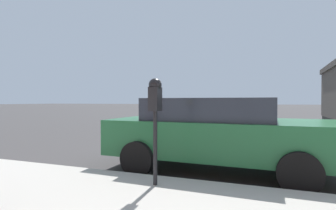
{
  "coord_description": "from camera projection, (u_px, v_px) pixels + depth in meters",
  "views": [
    {
      "loc": [
        -6.11,
        -0.82,
        1.37
      ],
      "look_at": [
        -2.56,
        0.48,
        1.31
      ],
      "focal_mm": 28.0,
      "sensor_mm": 36.0,
      "label": 1
    }
  ],
  "objects": [
    {
      "name": "ground_plane",
      "position": [
        226.0,
        160.0,
        6.03
      ],
      "size": [
        220.0,
        220.0,
        0.0
      ],
      "primitive_type": "plane",
      "color": "#3D3A3A"
    },
    {
      "name": "parking_meter",
      "position": [
        155.0,
        103.0,
        3.75
      ],
      "size": [
        0.21,
        0.19,
        1.53
      ],
      "color": "black",
      "rests_on": "sidewalk"
    },
    {
      "name": "car_green",
      "position": [
        218.0,
        132.0,
        5.16
      ],
      "size": [
        2.14,
        4.31,
        1.42
      ],
      "rotation": [
        0.0,
        0.0,
        3.12
      ],
      "color": "#1E5B33",
      "rests_on": "ground_plane"
    }
  ]
}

